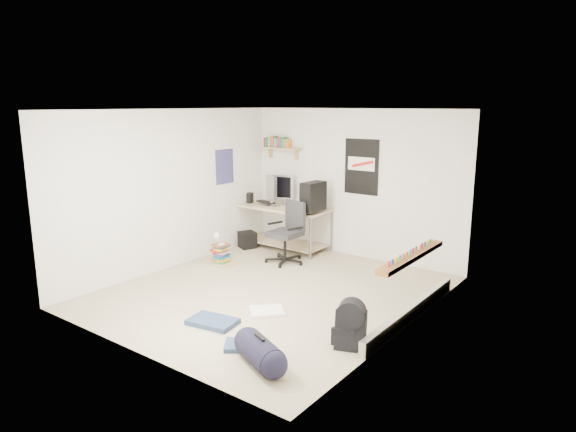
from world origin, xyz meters
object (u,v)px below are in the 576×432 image
Objects in this scene: office_chair at (285,234)px; book_stack at (222,254)px; desk at (283,228)px; duffel_bag at (260,353)px; backpack at (351,330)px.

office_chair reaches higher than book_stack.
duffel_bag is (2.44, -3.58, -0.22)m from desk.
book_stack is at bearing 136.37° from backpack.
duffel_bag reaches higher than book_stack.
backpack is (2.97, -2.68, -0.16)m from desk.
book_stack is (-0.82, -0.65, -0.34)m from office_chair.
book_stack is (-0.25, -1.34, -0.21)m from desk.
backpack is 0.98× the size of book_stack.
duffel_bag is at bearing -141.16° from backpack.
desk is 4.00m from backpack.
desk reaches higher than duffel_bag.
duffel_bag is at bearing -39.78° from book_stack.
backpack is 0.75× the size of duffel_bag.
office_chair is at bearing -56.74° from desk.
duffel_bag is 1.32× the size of book_stack.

